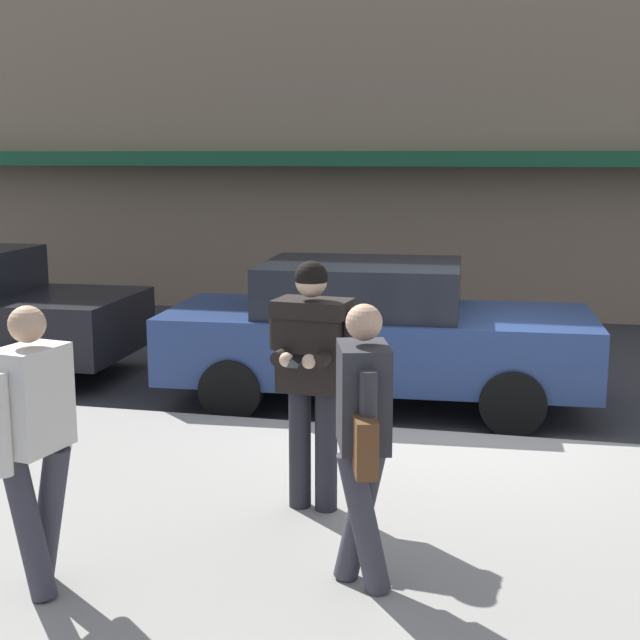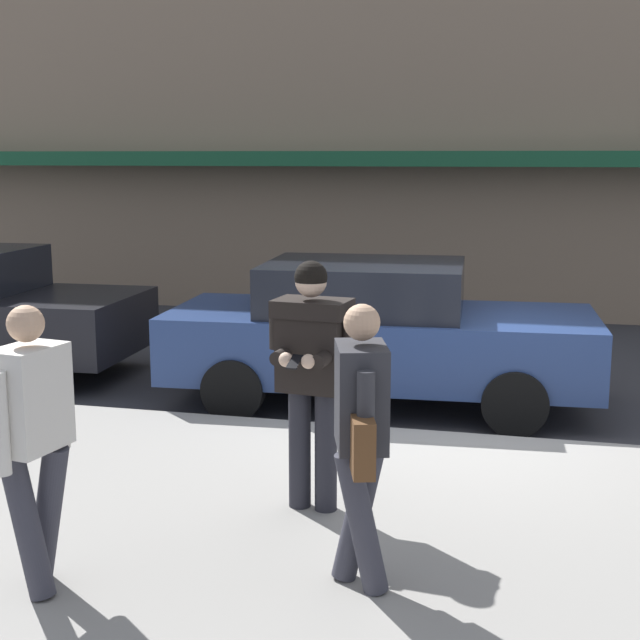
{
  "view_description": "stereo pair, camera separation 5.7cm",
  "coord_description": "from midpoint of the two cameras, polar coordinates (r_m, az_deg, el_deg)",
  "views": [
    {
      "loc": [
        0.58,
        -8.18,
        2.66
      ],
      "look_at": [
        -0.84,
        -2.05,
        1.49
      ],
      "focal_mm": 50.0,
      "sensor_mm": 36.0,
      "label": 1
    },
    {
      "loc": [
        0.64,
        -8.16,
        2.66
      ],
      "look_at": [
        -0.84,
        -2.05,
        1.49
      ],
      "focal_mm": 50.0,
      "sensor_mm": 36.0,
      "label": 2
    }
  ],
  "objects": [
    {
      "name": "sidewalk",
      "position": [
        5.93,
        16.11,
        -15.8
      ],
      "size": [
        32.0,
        5.3,
        0.14
      ],
      "primitive_type": "cube",
      "color": "gray",
      "rests_on": "ground"
    },
    {
      "name": "storefront_facade",
      "position": [
        16.87,
        15.07,
        19.03
      ],
      "size": [
        28.0,
        4.7,
        10.53
      ],
      "color": "#84705B",
      "rests_on": "ground"
    },
    {
      "name": "curb_paint_line",
      "position": [
        8.65,
        15.14,
        -7.74
      ],
      "size": [
        28.0,
        0.12,
        0.01
      ],
      "primitive_type": "cube",
      "color": "silver",
      "rests_on": "ground"
    },
    {
      "name": "ground_plane",
      "position": [
        8.61,
        8.44,
        -7.57
      ],
      "size": [
        80.0,
        80.0,
        0.0
      ],
      "primitive_type": "plane",
      "color": "#333338"
    },
    {
      "name": "man_texting_on_phone",
      "position": [
        6.25,
        -0.76,
        -2.49
      ],
      "size": [
        0.65,
        0.61,
        1.81
      ],
      "color": "#23232B",
      "rests_on": "sidewalk"
    },
    {
      "name": "pedestrian_in_light_coat",
      "position": [
        5.37,
        -18.15,
        -6.81
      ],
      "size": [
        0.38,
        0.59,
        1.7
      ],
      "color": "#33333D",
      "rests_on": "sidewalk"
    },
    {
      "name": "parked_sedan_mid",
      "position": [
        9.54,
        3.31,
        -0.78
      ],
      "size": [
        4.6,
        2.13,
        1.54
      ],
      "color": "navy",
      "rests_on": "ground"
    },
    {
      "name": "pedestrian_with_bag",
      "position": [
        5.15,
        2.47,
        -7.03
      ],
      "size": [
        0.41,
        0.71,
        1.7
      ],
      "color": "#33333D",
      "rests_on": "sidewalk"
    }
  ]
}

